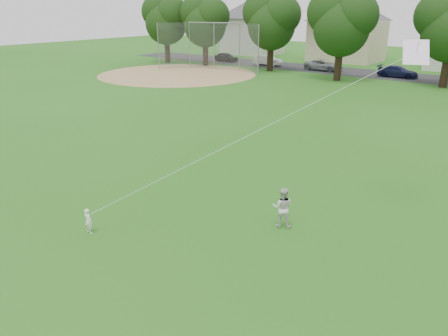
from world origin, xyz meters
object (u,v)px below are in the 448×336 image
Objects in this scene: toddler at (88,221)px; kite at (251,134)px; older_boy at (282,207)px; baseball_backstop at (212,47)px.

kite is (3.87, 4.14, 2.83)m from toddler.
older_boy is 0.12× the size of baseball_backstop.
older_boy reaches higher than toddler.
kite is at bearing -133.07° from toddler.
kite is 40.17m from baseball_backstop.
toddler is 6.33m from kite.
toddler is 0.08× the size of baseball_backstop.
older_boy is (5.03, 4.50, 0.28)m from toddler.
baseball_backstop reaches higher than toddler.
kite is at bearing -48.92° from baseball_backstop.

